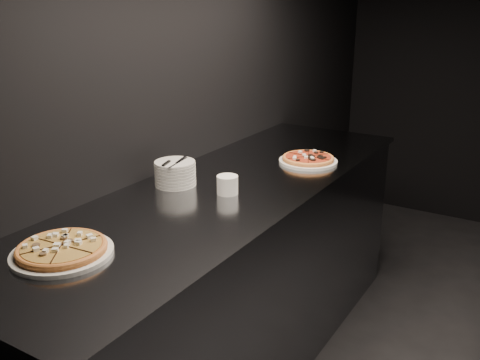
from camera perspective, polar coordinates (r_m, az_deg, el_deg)
The scene contains 7 objects.
wall_left at distance 2.44m, azimuth -8.83°, elevation 11.66°, with size 0.02×5.00×2.80m, color black.
counter at distance 2.52m, azimuth -1.19°, elevation -10.49°, with size 0.74×2.44×0.92m.
pizza_mushroom at distance 1.80m, azimuth -18.46°, elevation -7.07°, with size 0.32×0.32×0.04m.
pizza_tomato at distance 2.67m, azimuth 7.28°, elevation 2.23°, with size 0.29×0.29×0.03m.
plate_stack at distance 2.34m, azimuth -6.93°, elevation 0.74°, with size 0.18×0.18×0.11m.
cutlery at distance 2.31m, azimuth -7.05°, elevation 1.92°, with size 0.06×0.19×0.01m.
ramekin at distance 2.22m, azimuth -1.35°, elevation -0.46°, with size 0.09×0.09×0.08m.
Camera 1 is at (-0.93, -1.84, 1.70)m, focal length 40.00 mm.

